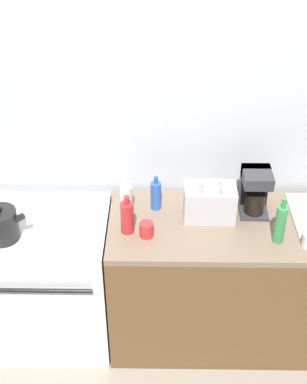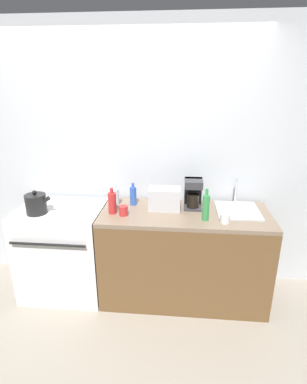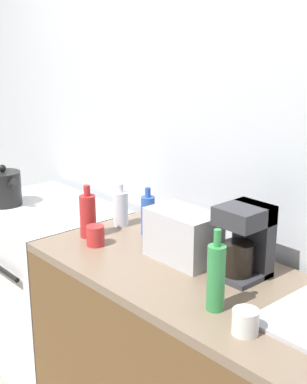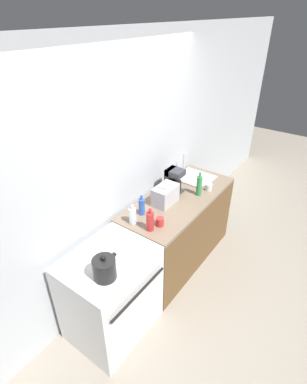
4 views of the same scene
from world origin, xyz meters
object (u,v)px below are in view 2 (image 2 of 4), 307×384
Objects in this scene: bottle_blue at (133,196)px; stove at (65,249)px; cup_red at (124,211)px; bottle_red at (112,203)px; bottle_green at (206,207)px; coffee_maker at (193,193)px; bottle_clear at (115,196)px; toaster at (165,199)px; kettle at (36,204)px; cup_white at (225,218)px.

stove is at bearing -167.03° from bottle_blue.
bottle_blue is 2.49× the size of cup_red.
bottle_green is at bearing -4.70° from bottle_red.
coffee_maker is 0.58m from bottle_blue.
coffee_maker reaches higher than bottle_red.
bottle_clear is 0.17m from bottle_blue.
bottle_green is at bearing -29.73° from toaster.
stove is 3.90× the size of kettle.
toaster is 1.22× the size of bottle_red.
cup_white is at bearing -17.13° from bottle_clear.
kettle is at bearing -161.03° from bottle_blue.
bottle_red is 1.00m from cup_white.
bottle_green is 1.28× the size of bottle_blue.
kettle reaches higher than cup_red.
kettle is at bearing -168.90° from coffee_maker.
coffee_maker reaches higher than kettle.
bottle_blue is (0.17, 0.02, 0.01)m from bottle_clear.
bottle_red is 1.08× the size of bottle_blue.
bottle_green is 0.19m from cup_white.
coffee_maker reaches higher than cup_red.
bottle_red is (0.02, -0.20, 0.01)m from bottle_clear.
bottle_green is at bearing -23.26° from bottle_blue.
coffee_maker is at bearing 21.87° from cup_red.
cup_white is (0.99, -0.11, -0.06)m from bottle_red.
cup_red is at bearing -9.14° from stove.
bottle_green is 3.42× the size of cup_white.
kettle is 0.69m from bottle_red.
cup_red is at bearing -61.69° from bottle_clear.
bottle_clear is 0.93× the size of bottle_blue.
coffee_maker is 3.38× the size of cup_white.
bottle_green reaches higher than bottle_red.
toaster is at bearing 16.80° from bottle_red.
bottle_clear is (-0.48, 0.06, -0.02)m from toaster.
bottle_blue is (0.84, 0.29, 0.00)m from kettle.
toaster is at bearing -7.03° from bottle_clear.
toaster is 0.28m from coffee_maker.
cup_white is at bearing -50.69° from coffee_maker.
bottle_red is at bearing -7.06° from stove.
bottle_red reaches higher than kettle.
bottle_blue is at bearing 7.25° from bottle_clear.
toaster is 1.05× the size of coffee_maker.
bottle_red is 0.27m from bottle_blue.
toaster is 0.49m from bottle_red.
cup_white is (0.53, -0.25, -0.06)m from toaster.
kettle reaches higher than cup_white.
stove is 0.76m from bottle_red.
bottle_blue is at bearing 178.88° from coffee_maker.
bottle_blue reaches higher than bottle_clear.
cup_red is at bearing -99.64° from bottle_blue.
bottle_blue is at bearing 165.29° from toaster.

